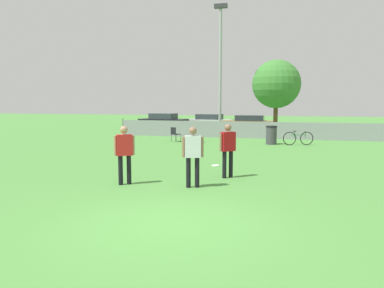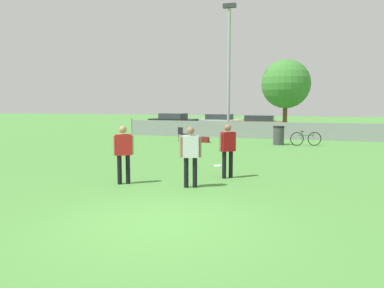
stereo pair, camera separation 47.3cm
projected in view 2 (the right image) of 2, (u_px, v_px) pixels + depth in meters
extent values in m
plane|color=#4C8C3D|center=(158.00, 223.00, 7.34)|extent=(120.00, 120.00, 0.00)
cube|color=gray|center=(266.00, 130.00, 24.32)|extent=(19.35, 0.03, 1.10)
cylinder|color=slate|center=(132.00, 127.00, 27.25)|extent=(0.07, 0.07, 1.21)
cylinder|color=#9E9EA3|center=(229.00, 73.00, 26.36)|extent=(0.20, 0.20, 8.82)
cube|color=#333338|center=(230.00, 6.00, 25.85)|extent=(0.90, 0.36, 0.28)
cylinder|color=brown|center=(285.00, 118.00, 27.51)|extent=(0.32, 0.32, 2.38)
sphere|color=#3D7F33|center=(286.00, 84.00, 27.23)|extent=(3.55, 3.55, 3.55)
cylinder|color=black|center=(120.00, 170.00, 10.84)|extent=(0.13, 0.13, 0.85)
cylinder|color=black|center=(128.00, 169.00, 10.91)|extent=(0.13, 0.13, 0.85)
cube|color=red|center=(123.00, 145.00, 10.79)|extent=(0.49, 0.43, 0.60)
sphere|color=tan|center=(123.00, 130.00, 10.74)|extent=(0.22, 0.22, 0.22)
cylinder|color=tan|center=(114.00, 145.00, 10.72)|extent=(0.08, 0.08, 0.57)
cylinder|color=tan|center=(132.00, 145.00, 10.87)|extent=(0.08, 0.08, 0.57)
cylinder|color=black|center=(186.00, 172.00, 10.41)|extent=(0.13, 0.13, 0.85)
cylinder|color=black|center=(195.00, 172.00, 10.42)|extent=(0.13, 0.13, 0.85)
cube|color=silver|center=(191.00, 147.00, 10.34)|extent=(0.49, 0.36, 0.60)
sphere|color=#8C664C|center=(191.00, 131.00, 10.29)|extent=(0.22, 0.22, 0.22)
cylinder|color=#8C664C|center=(181.00, 147.00, 10.33)|extent=(0.08, 0.08, 0.57)
cylinder|color=#8C664C|center=(200.00, 147.00, 10.35)|extent=(0.08, 0.08, 0.57)
cylinder|color=black|center=(224.00, 165.00, 11.67)|extent=(0.13, 0.13, 0.85)
cylinder|color=black|center=(231.00, 164.00, 11.78)|extent=(0.13, 0.13, 0.85)
cube|color=#B21419|center=(228.00, 142.00, 11.64)|extent=(0.47, 0.46, 0.60)
sphere|color=#8C664C|center=(228.00, 128.00, 11.59)|extent=(0.22, 0.22, 0.22)
cylinder|color=#8C664C|center=(220.00, 142.00, 11.53)|extent=(0.08, 0.08, 0.57)
cylinder|color=#8C664C|center=(235.00, 142.00, 11.76)|extent=(0.08, 0.08, 0.57)
cylinder|color=white|center=(218.00, 166.00, 13.98)|extent=(0.30, 0.30, 0.03)
torus|color=white|center=(218.00, 166.00, 13.98)|extent=(0.30, 0.30, 0.03)
cylinder|color=#333338|center=(188.00, 138.00, 22.66)|extent=(0.02, 0.02, 0.44)
cylinder|color=#333338|center=(183.00, 138.00, 22.95)|extent=(0.02, 0.02, 0.44)
cylinder|color=#333338|center=(183.00, 138.00, 22.40)|extent=(0.02, 0.02, 0.44)
cylinder|color=#333338|center=(178.00, 138.00, 22.68)|extent=(0.02, 0.02, 0.44)
cube|color=black|center=(183.00, 134.00, 22.65)|extent=(0.60, 0.60, 0.03)
cube|color=black|center=(180.00, 131.00, 22.48)|extent=(0.40, 0.24, 0.41)
torus|color=black|center=(297.00, 139.00, 20.49)|extent=(0.72, 0.28, 0.75)
torus|color=black|center=(314.00, 139.00, 20.50)|extent=(0.72, 0.28, 0.75)
cylinder|color=#267238|center=(306.00, 135.00, 20.47)|extent=(0.85, 0.32, 0.04)
cylinder|color=#267238|center=(302.00, 135.00, 20.47)|extent=(0.03, 0.03, 0.39)
cylinder|color=#267238|center=(313.00, 135.00, 20.48)|extent=(0.03, 0.03, 0.35)
cube|color=black|center=(302.00, 132.00, 20.45)|extent=(0.17, 0.11, 0.04)
cylinder|color=black|center=(313.00, 132.00, 20.46)|extent=(0.16, 0.43, 0.03)
cylinder|color=#3F3F44|center=(279.00, 136.00, 20.92)|extent=(0.60, 0.60, 0.97)
cylinder|color=black|center=(279.00, 127.00, 20.86)|extent=(0.63, 0.63, 0.08)
cube|color=maroon|center=(203.00, 140.00, 22.25)|extent=(0.68, 0.38, 0.31)
cube|color=black|center=(203.00, 137.00, 22.23)|extent=(0.58, 0.04, 0.02)
cylinder|color=black|center=(190.00, 125.00, 34.44)|extent=(0.66, 0.26, 0.64)
cylinder|color=black|center=(183.00, 126.00, 33.07)|extent=(0.66, 0.26, 0.64)
cylinder|color=black|center=(164.00, 124.00, 35.55)|extent=(0.66, 0.26, 0.64)
cylinder|color=black|center=(156.00, 125.00, 34.19)|extent=(0.66, 0.26, 0.64)
cube|color=black|center=(173.00, 122.00, 34.29)|extent=(4.52, 2.24, 0.67)
cube|color=#2D333D|center=(173.00, 116.00, 34.22)|extent=(2.43, 1.78, 0.50)
cylinder|color=black|center=(235.00, 125.00, 34.51)|extent=(0.62, 0.30, 0.60)
cylinder|color=black|center=(229.00, 126.00, 33.15)|extent=(0.62, 0.30, 0.60)
cylinder|color=black|center=(211.00, 124.00, 35.76)|extent=(0.62, 0.30, 0.60)
cylinder|color=black|center=(203.00, 125.00, 34.40)|extent=(0.62, 0.30, 0.60)
cube|color=#B7B7BC|center=(219.00, 123.00, 34.43)|extent=(4.41, 2.59, 0.63)
cube|color=#2D333D|center=(219.00, 117.00, 34.37)|extent=(2.42, 1.98, 0.47)
cylinder|color=black|center=(277.00, 127.00, 31.91)|extent=(0.61, 0.19, 0.61)
cylinder|color=black|center=(276.00, 128.00, 30.41)|extent=(0.61, 0.19, 0.61)
cylinder|color=black|center=(244.00, 126.00, 32.70)|extent=(0.61, 0.19, 0.61)
cylinder|color=black|center=(241.00, 127.00, 31.21)|extent=(0.61, 0.19, 0.61)
cube|color=olive|center=(259.00, 124.00, 31.53)|extent=(4.59, 1.89, 0.62)
cube|color=#2D333D|center=(260.00, 118.00, 31.47)|extent=(2.40, 1.63, 0.47)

